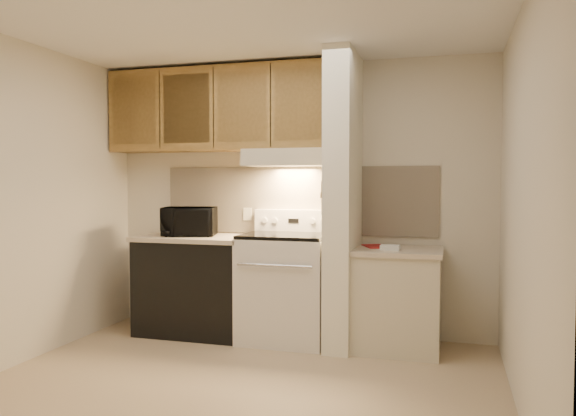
% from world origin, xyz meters
% --- Properties ---
extents(floor, '(3.60, 3.60, 0.00)m').
position_xyz_m(floor, '(0.00, 0.00, 0.00)').
color(floor, tan).
rests_on(floor, ground).
extents(ceiling, '(3.60, 3.60, 0.00)m').
position_xyz_m(ceiling, '(0.00, 0.00, 2.50)').
color(ceiling, white).
rests_on(ceiling, wall_back).
extents(wall_back, '(3.60, 2.50, 0.02)m').
position_xyz_m(wall_back, '(0.00, 1.50, 1.25)').
color(wall_back, beige).
rests_on(wall_back, floor).
extents(wall_left, '(0.02, 3.00, 2.50)m').
position_xyz_m(wall_left, '(-1.80, 0.00, 1.25)').
color(wall_left, beige).
rests_on(wall_left, floor).
extents(wall_right, '(0.02, 3.00, 2.50)m').
position_xyz_m(wall_right, '(1.80, 0.00, 1.25)').
color(wall_right, beige).
rests_on(wall_right, floor).
extents(backsplash, '(2.60, 0.02, 0.63)m').
position_xyz_m(backsplash, '(0.00, 1.49, 1.24)').
color(backsplash, beige).
rests_on(backsplash, wall_back).
extents(range_body, '(0.76, 0.65, 0.92)m').
position_xyz_m(range_body, '(0.00, 1.16, 0.46)').
color(range_body, silver).
rests_on(range_body, floor).
extents(oven_window, '(0.50, 0.01, 0.30)m').
position_xyz_m(oven_window, '(0.00, 0.84, 0.50)').
color(oven_window, black).
rests_on(oven_window, range_body).
extents(oven_handle, '(0.65, 0.02, 0.02)m').
position_xyz_m(oven_handle, '(0.00, 0.80, 0.72)').
color(oven_handle, silver).
rests_on(oven_handle, range_body).
extents(cooktop, '(0.74, 0.64, 0.03)m').
position_xyz_m(cooktop, '(0.00, 1.16, 0.94)').
color(cooktop, black).
rests_on(cooktop, range_body).
extents(range_backguard, '(0.76, 0.08, 0.20)m').
position_xyz_m(range_backguard, '(0.00, 1.44, 1.05)').
color(range_backguard, silver).
rests_on(range_backguard, range_body).
extents(range_display, '(0.10, 0.01, 0.04)m').
position_xyz_m(range_display, '(0.00, 1.40, 1.05)').
color(range_display, black).
rests_on(range_display, range_backguard).
extents(range_knob_left_outer, '(0.05, 0.02, 0.05)m').
position_xyz_m(range_knob_left_outer, '(-0.28, 1.40, 1.05)').
color(range_knob_left_outer, silver).
rests_on(range_knob_left_outer, range_backguard).
extents(range_knob_left_inner, '(0.05, 0.02, 0.05)m').
position_xyz_m(range_knob_left_inner, '(-0.18, 1.40, 1.05)').
color(range_knob_left_inner, silver).
rests_on(range_knob_left_inner, range_backguard).
extents(range_knob_right_inner, '(0.05, 0.02, 0.05)m').
position_xyz_m(range_knob_right_inner, '(0.18, 1.40, 1.05)').
color(range_knob_right_inner, silver).
rests_on(range_knob_right_inner, range_backguard).
extents(range_knob_right_outer, '(0.05, 0.02, 0.05)m').
position_xyz_m(range_knob_right_outer, '(0.28, 1.40, 1.05)').
color(range_knob_right_outer, silver).
rests_on(range_knob_right_outer, range_backguard).
extents(dishwasher_front, '(1.00, 0.63, 0.87)m').
position_xyz_m(dishwasher_front, '(-0.88, 1.17, 0.43)').
color(dishwasher_front, black).
rests_on(dishwasher_front, floor).
extents(left_countertop, '(1.04, 0.67, 0.04)m').
position_xyz_m(left_countertop, '(-0.88, 1.17, 0.89)').
color(left_countertop, beige).
rests_on(left_countertop, dishwasher_front).
extents(spoon_rest, '(0.25, 0.15, 0.02)m').
position_xyz_m(spoon_rest, '(-1.11, 1.36, 0.92)').
color(spoon_rest, black).
rests_on(spoon_rest, left_countertop).
extents(teal_jar, '(0.13, 0.13, 0.11)m').
position_xyz_m(teal_jar, '(-1.03, 1.39, 0.97)').
color(teal_jar, '#2D6462').
rests_on(teal_jar, left_countertop).
extents(outlet, '(0.08, 0.01, 0.12)m').
position_xyz_m(outlet, '(-0.48, 1.48, 1.10)').
color(outlet, beige).
rests_on(outlet, backsplash).
extents(microwave, '(0.55, 0.44, 0.26)m').
position_xyz_m(microwave, '(-0.93, 1.15, 1.04)').
color(microwave, black).
rests_on(microwave, left_countertop).
extents(partition_pillar, '(0.22, 0.70, 2.50)m').
position_xyz_m(partition_pillar, '(0.51, 1.15, 1.25)').
color(partition_pillar, white).
rests_on(partition_pillar, floor).
extents(pillar_trim, '(0.01, 0.70, 0.04)m').
position_xyz_m(pillar_trim, '(0.39, 1.15, 1.30)').
color(pillar_trim, olive).
rests_on(pillar_trim, partition_pillar).
extents(knife_strip, '(0.02, 0.42, 0.04)m').
position_xyz_m(knife_strip, '(0.39, 1.10, 1.32)').
color(knife_strip, black).
rests_on(knife_strip, partition_pillar).
extents(knife_blade_a, '(0.01, 0.03, 0.16)m').
position_xyz_m(knife_blade_a, '(0.38, 0.93, 1.22)').
color(knife_blade_a, silver).
rests_on(knife_blade_a, knife_strip).
extents(knife_handle_a, '(0.02, 0.02, 0.10)m').
position_xyz_m(knife_handle_a, '(0.38, 0.93, 1.37)').
color(knife_handle_a, black).
rests_on(knife_handle_a, knife_strip).
extents(knife_blade_b, '(0.01, 0.04, 0.18)m').
position_xyz_m(knife_blade_b, '(0.38, 1.02, 1.21)').
color(knife_blade_b, silver).
rests_on(knife_blade_b, knife_strip).
extents(knife_handle_b, '(0.02, 0.02, 0.10)m').
position_xyz_m(knife_handle_b, '(0.38, 1.03, 1.37)').
color(knife_handle_b, black).
rests_on(knife_handle_b, knife_strip).
extents(knife_blade_c, '(0.01, 0.04, 0.20)m').
position_xyz_m(knife_blade_c, '(0.38, 1.11, 1.20)').
color(knife_blade_c, silver).
rests_on(knife_blade_c, knife_strip).
extents(knife_handle_c, '(0.02, 0.02, 0.10)m').
position_xyz_m(knife_handle_c, '(0.38, 1.10, 1.37)').
color(knife_handle_c, black).
rests_on(knife_handle_c, knife_strip).
extents(knife_blade_d, '(0.01, 0.04, 0.16)m').
position_xyz_m(knife_blade_d, '(0.38, 1.18, 1.22)').
color(knife_blade_d, silver).
rests_on(knife_blade_d, knife_strip).
extents(knife_handle_d, '(0.02, 0.02, 0.10)m').
position_xyz_m(knife_handle_d, '(0.38, 1.17, 1.37)').
color(knife_handle_d, black).
rests_on(knife_handle_d, knife_strip).
extents(knife_blade_e, '(0.01, 0.04, 0.18)m').
position_xyz_m(knife_blade_e, '(0.38, 1.25, 1.21)').
color(knife_blade_e, silver).
rests_on(knife_blade_e, knife_strip).
extents(knife_handle_e, '(0.02, 0.02, 0.10)m').
position_xyz_m(knife_handle_e, '(0.38, 1.25, 1.37)').
color(knife_handle_e, black).
rests_on(knife_handle_e, knife_strip).
extents(oven_mitt, '(0.03, 0.10, 0.25)m').
position_xyz_m(oven_mitt, '(0.38, 1.32, 1.14)').
color(oven_mitt, gray).
rests_on(oven_mitt, partition_pillar).
extents(right_cab_base, '(0.70, 0.60, 0.81)m').
position_xyz_m(right_cab_base, '(0.97, 1.15, 0.40)').
color(right_cab_base, beige).
rests_on(right_cab_base, floor).
extents(right_countertop, '(0.74, 0.64, 0.04)m').
position_xyz_m(right_countertop, '(0.97, 1.15, 0.83)').
color(right_countertop, beige).
rests_on(right_countertop, right_cab_base).
extents(red_folder, '(0.30, 0.34, 0.01)m').
position_xyz_m(red_folder, '(0.79, 1.25, 0.85)').
color(red_folder, maroon).
rests_on(red_folder, right_countertop).
extents(white_box, '(0.16, 0.11, 0.04)m').
position_xyz_m(white_box, '(0.92, 1.05, 0.87)').
color(white_box, white).
rests_on(white_box, right_countertop).
extents(range_hood, '(0.78, 0.44, 0.15)m').
position_xyz_m(range_hood, '(0.00, 1.28, 1.62)').
color(range_hood, beige).
rests_on(range_hood, upper_cabinets).
extents(hood_lip, '(0.78, 0.04, 0.06)m').
position_xyz_m(hood_lip, '(0.00, 1.07, 1.58)').
color(hood_lip, beige).
rests_on(hood_lip, range_hood).
extents(upper_cabinets, '(2.18, 0.33, 0.77)m').
position_xyz_m(upper_cabinets, '(-0.69, 1.32, 2.08)').
color(upper_cabinets, olive).
rests_on(upper_cabinets, wall_back).
extents(cab_door_a, '(0.46, 0.01, 0.63)m').
position_xyz_m(cab_door_a, '(-1.51, 1.17, 2.08)').
color(cab_door_a, olive).
rests_on(cab_door_a, upper_cabinets).
extents(cab_gap_a, '(0.01, 0.01, 0.73)m').
position_xyz_m(cab_gap_a, '(-1.23, 1.16, 2.08)').
color(cab_gap_a, black).
rests_on(cab_gap_a, upper_cabinets).
extents(cab_door_b, '(0.46, 0.01, 0.63)m').
position_xyz_m(cab_door_b, '(-0.96, 1.17, 2.08)').
color(cab_door_b, olive).
rests_on(cab_door_b, upper_cabinets).
extents(cab_gap_b, '(0.01, 0.01, 0.73)m').
position_xyz_m(cab_gap_b, '(-0.69, 1.16, 2.08)').
color(cab_gap_b, black).
rests_on(cab_gap_b, upper_cabinets).
extents(cab_door_c, '(0.46, 0.01, 0.63)m').
position_xyz_m(cab_door_c, '(-0.42, 1.17, 2.08)').
color(cab_door_c, olive).
rests_on(cab_door_c, upper_cabinets).
extents(cab_gap_c, '(0.01, 0.01, 0.73)m').
position_xyz_m(cab_gap_c, '(-0.14, 1.16, 2.08)').
color(cab_gap_c, black).
rests_on(cab_gap_c, upper_cabinets).
extents(cab_door_d, '(0.46, 0.01, 0.63)m').
position_xyz_m(cab_door_d, '(0.13, 1.17, 2.08)').
color(cab_door_d, olive).
rests_on(cab_door_d, upper_cabinets).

